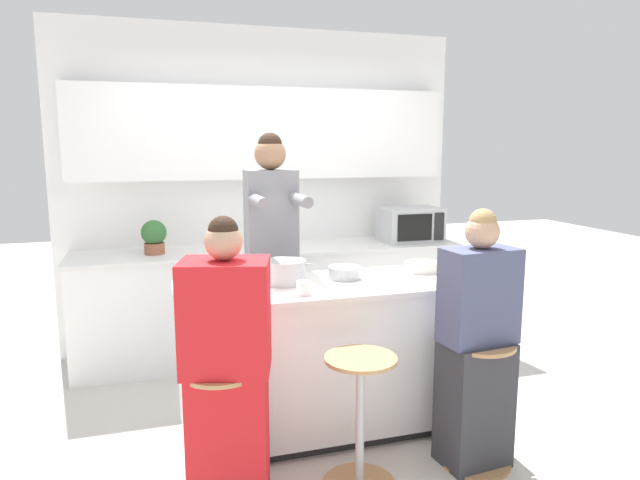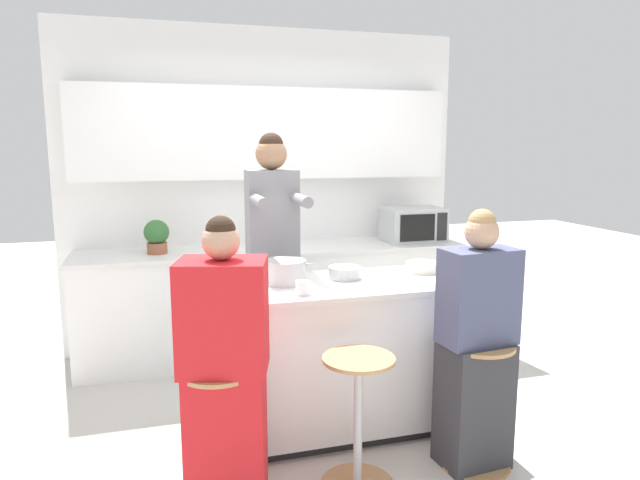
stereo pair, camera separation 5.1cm
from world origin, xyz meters
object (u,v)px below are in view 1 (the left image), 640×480
kitchen_island (323,357)px  potted_plant (154,236)px  person_wrapped_blanket (227,375)px  coffee_cup_near (304,288)px  person_seated_near (477,351)px  cooking_pot (285,272)px  microwave (410,224)px  fruit_bowl (422,267)px  bar_stool_rightmost (478,399)px  person_cooking (272,266)px  banana_bunch (232,294)px  bar_stool_leftmost (222,434)px  bar_stool_center (360,418)px

kitchen_island → potted_plant: bearing=123.8°
person_wrapped_blanket → coffee_cup_near: bearing=53.6°
person_wrapped_blanket → person_seated_near: 1.33m
kitchen_island → cooking_pot: 0.57m
person_seated_near → person_wrapped_blanket: bearing=174.9°
cooking_pot → microwave: bearing=41.9°
fruit_bowl → potted_plant: potted_plant is taller
bar_stool_rightmost → potted_plant: 2.66m
fruit_bowl → potted_plant: bearing=142.3°
kitchen_island → person_seated_near: person_seated_near is taller
bar_stool_rightmost → cooking_pot: size_ratio=2.09×
kitchen_island → person_cooking: size_ratio=0.95×
banana_bunch → microwave: bearing=40.3°
person_wrapped_blanket → kitchen_island: bearing=57.4°
bar_stool_rightmost → coffee_cup_near: coffee_cup_near is taller
bar_stool_leftmost → bar_stool_rightmost: bearing=-1.5°
coffee_cup_near → microwave: size_ratio=0.22×
cooking_pot → person_wrapped_blanket: bearing=-124.0°
person_cooking → fruit_bowl: bearing=-25.6°
bar_stool_leftmost → fruit_bowl: (1.39, 0.70, 0.58)m
microwave → bar_stool_leftmost: bearing=-134.7°
bar_stool_center → bar_stool_leftmost: bearing=176.5°
bar_stool_rightmost → banana_bunch: (-1.25, 0.45, 0.57)m
bar_stool_leftmost → person_cooking: bearing=66.3°
person_cooking → coffee_cup_near: (0.01, -0.78, 0.04)m
bar_stool_rightmost → person_cooking: size_ratio=0.38×
potted_plant → person_seated_near: bearing=-51.0°
bar_stool_leftmost → cooking_pot: (0.47, 0.64, 0.62)m
bar_stool_center → bar_stool_rightmost: 0.69m
person_wrapped_blanket → coffee_cup_near: person_wrapped_blanket is taller
potted_plant → bar_stool_leftmost: bearing=-82.9°
bar_stool_leftmost → bar_stool_rightmost: 1.37m
kitchen_island → microwave: microwave is taller
bar_stool_center → banana_bunch: (-0.56, 0.46, 0.57)m
person_cooking → banana_bunch: size_ratio=11.92×
bar_stool_leftmost → microwave: 2.79m
kitchen_island → banana_bunch: (-0.56, -0.16, 0.48)m
kitchen_island → potted_plant: 1.77m
person_seated_near → microwave: bearing=69.3°
microwave → potted_plant: microwave is taller
bar_stool_rightmost → person_cooking: person_cooking is taller
coffee_cup_near → bar_stool_leftmost: bearing=-144.6°
person_cooking → banana_bunch: bearing=-116.5°
bar_stool_center → person_cooking: (-0.19, 1.18, 0.55)m
potted_plant → bar_stool_rightmost: bearing=-51.0°
bar_stool_leftmost → coffee_cup_near: size_ratio=6.19×
bar_stool_leftmost → bar_stool_center: same height
kitchen_island → bar_stool_rightmost: (0.69, -0.61, -0.09)m
coffee_cup_near → potted_plant: 1.78m
bar_stool_center → person_cooking: 1.32m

